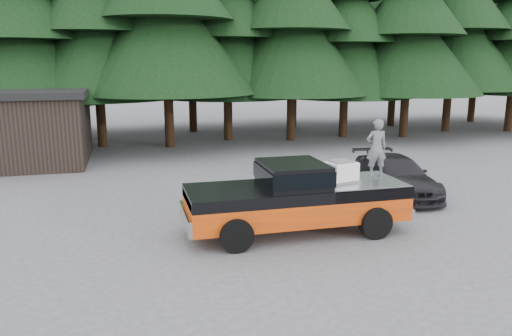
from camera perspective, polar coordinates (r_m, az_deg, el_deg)
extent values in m
plane|color=#444547|center=(13.46, 0.13, -7.50)|extent=(120.00, 120.00, 0.00)
cube|color=black|center=(13.14, 4.22, -0.64)|extent=(1.66, 1.90, 0.59)
cube|color=silver|center=(13.61, 9.70, -0.49)|extent=(0.87, 0.78, 0.52)
imported|color=#54585B|center=(14.35, 13.60, 2.24)|extent=(0.63, 0.46, 1.62)
imported|color=black|center=(17.81, 15.63, -0.86)|extent=(2.21, 4.63, 1.30)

